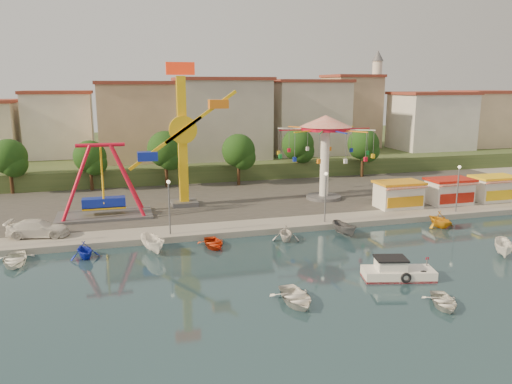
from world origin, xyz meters
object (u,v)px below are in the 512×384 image
object	(u,v)px
pirate_ship_ride	(103,182)
wave_swinger	(325,138)
van	(38,228)
kamikaze_tower	(186,140)
rowboat_a	(296,297)
skiff	(504,248)
cabin_motorboat	(397,273)

from	to	relation	value
pirate_ship_ride	wave_swinger	size ratio (longest dim) A/B	0.86
van	kamikaze_tower	bearing A→B (deg)	-50.71
rowboat_a	van	size ratio (longest dim) A/B	0.72
wave_swinger	rowboat_a	world-z (taller)	wave_swinger
pirate_ship_ride	skiff	size ratio (longest dim) A/B	2.72
wave_swinger	skiff	world-z (taller)	wave_swinger
cabin_motorboat	skiff	distance (m)	12.00
cabin_motorboat	pirate_ship_ride	bearing A→B (deg)	147.21
rowboat_a	van	xyz separation A→B (m)	(-18.72, 19.10, 1.00)
rowboat_a	skiff	bearing A→B (deg)	9.67
cabin_motorboat	van	size ratio (longest dim) A/B	1.02
cabin_motorboat	skiff	xyz separation A→B (m)	(11.80, 2.15, 0.20)
kamikaze_tower	skiff	bearing A→B (deg)	-44.40
kamikaze_tower	skiff	xyz separation A→B (m)	(24.12, -23.61, -7.67)
wave_swinger	van	world-z (taller)	wave_swinger
wave_swinger	cabin_motorboat	bearing A→B (deg)	-100.46
wave_swinger	skiff	distance (m)	24.83
cabin_motorboat	van	distance (m)	32.57
skiff	wave_swinger	bearing A→B (deg)	142.95
kamikaze_tower	rowboat_a	xyz separation A→B (m)	(3.35, -27.74, -7.97)
pirate_ship_ride	kamikaze_tower	bearing A→B (deg)	16.06
pirate_ship_ride	van	distance (m)	8.86
pirate_ship_ride	rowboat_a	bearing A→B (deg)	-62.84
pirate_ship_ride	rowboat_a	xyz separation A→B (m)	(12.83, -25.01, -3.98)
van	pirate_ship_ride	bearing A→B (deg)	-34.95
kamikaze_tower	wave_swinger	xyz separation A→B (m)	(16.87, -1.08, -0.19)
skiff	van	size ratio (longest dim) A/B	0.66
wave_swinger	pirate_ship_ride	bearing A→B (deg)	-176.41
kamikaze_tower	skiff	world-z (taller)	kamikaze_tower
rowboat_a	van	world-z (taller)	van
cabin_motorboat	rowboat_a	world-z (taller)	cabin_motorboat
wave_swinger	skiff	bearing A→B (deg)	-72.18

